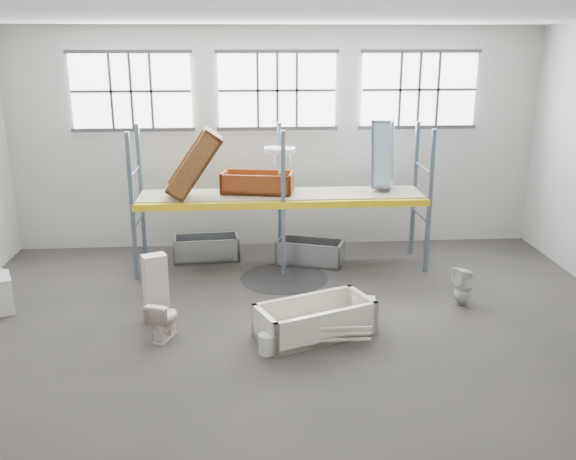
{
  "coord_description": "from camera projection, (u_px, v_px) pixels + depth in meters",
  "views": [
    {
      "loc": [
        -0.77,
        -9.48,
        4.75
      ],
      "look_at": [
        0.0,
        1.5,
        1.4
      ],
      "focal_mm": 39.78,
      "sensor_mm": 36.0,
      "label": 1
    }
  ],
  "objects": [
    {
      "name": "floor",
      "position": [
        294.0,
        340.0,
        10.5
      ],
      "size": [
        12.0,
        10.0,
        0.1
      ],
      "primitive_type": "cube",
      "color": "#4B4540",
      "rests_on": "ground"
    },
    {
      "name": "ceiling",
      "position": [
        295.0,
        14.0,
        9.01
      ],
      "size": [
        12.0,
        10.0,
        0.1
      ],
      "primitive_type": "cube",
      "color": "silver",
      "rests_on": "ground"
    },
    {
      "name": "wall_back",
      "position": [
        277.0,
        139.0,
        14.58
      ],
      "size": [
        12.0,
        0.1,
        5.0
      ],
      "primitive_type": "cube",
      "color": "#B2AFA5",
      "rests_on": "ground"
    },
    {
      "name": "wall_front",
      "position": [
        347.0,
        339.0,
        4.94
      ],
      "size": [
        12.0,
        0.1,
        5.0
      ],
      "primitive_type": "cube",
      "color": "#B7B3A9",
      "rests_on": "ground"
    },
    {
      "name": "window_left",
      "position": [
        131.0,
        91.0,
        13.94
      ],
      "size": [
        2.6,
        0.04,
        1.6
      ],
      "primitive_type": "cube",
      "color": "white",
      "rests_on": "wall_back"
    },
    {
      "name": "window_mid",
      "position": [
        277.0,
        90.0,
        14.15
      ],
      "size": [
        2.6,
        0.04,
        1.6
      ],
      "primitive_type": "cube",
      "color": "white",
      "rests_on": "wall_back"
    },
    {
      "name": "window_right",
      "position": [
        419.0,
        90.0,
        14.36
      ],
      "size": [
        2.6,
        0.04,
        1.6
      ],
      "primitive_type": "cube",
      "color": "white",
      "rests_on": "wall_back"
    },
    {
      "name": "rack_upright_la",
      "position": [
        132.0,
        208.0,
        12.62
      ],
      "size": [
        0.08,
        0.08,
        3.0
      ],
      "primitive_type": "cube",
      "color": "slate",
      "rests_on": "floor"
    },
    {
      "name": "rack_upright_lb",
      "position": [
        141.0,
        193.0,
        13.76
      ],
      "size": [
        0.08,
        0.08,
        3.0
      ],
      "primitive_type": "cube",
      "color": "slate",
      "rests_on": "floor"
    },
    {
      "name": "rack_upright_ma",
      "position": [
        283.0,
        205.0,
        12.82
      ],
      "size": [
        0.08,
        0.08,
        3.0
      ],
      "primitive_type": "cube",
      "color": "slate",
      "rests_on": "floor"
    },
    {
      "name": "rack_upright_mb",
      "position": [
        280.0,
        191.0,
        13.96
      ],
      "size": [
        0.08,
        0.08,
        3.0
      ],
      "primitive_type": "cube",
      "color": "slate",
      "rests_on": "floor"
    },
    {
      "name": "rack_upright_ra",
      "position": [
        430.0,
        202.0,
        13.02
      ],
      "size": [
        0.08,
        0.08,
        3.0
      ],
      "primitive_type": "cube",
      "color": "slate",
      "rests_on": "floor"
    },
    {
      "name": "rack_upright_rb",
      "position": [
        414.0,
        189.0,
        14.16
      ],
      "size": [
        0.08,
        0.08,
        3.0
      ],
      "primitive_type": "cube",
      "color": "slate",
      "rests_on": "floor"
    },
    {
      "name": "rack_beam_front",
      "position": [
        283.0,
        205.0,
        12.82
      ],
      "size": [
        6.0,
        0.1,
        0.14
      ],
      "primitive_type": "cube",
      "color": "yellow",
      "rests_on": "floor"
    },
    {
      "name": "rack_beam_back",
      "position": [
        280.0,
        191.0,
        13.96
      ],
      "size": [
        6.0,
        0.1,
        0.14
      ],
      "primitive_type": "cube",
      "color": "yellow",
      "rests_on": "floor"
    },
    {
      "name": "shelf_deck",
      "position": [
        281.0,
        194.0,
        13.36
      ],
      "size": [
        5.9,
        1.1,
        0.03
      ],
      "primitive_type": "cube",
      "color": "gray",
      "rests_on": "floor"
    },
    {
      "name": "wet_patch",
      "position": [
        284.0,
        278.0,
        13.06
      ],
      "size": [
        1.8,
        1.8,
        0.0
      ],
      "primitive_type": "cylinder",
      "color": "black",
      "rests_on": "floor"
    },
    {
      "name": "bathtub_beige",
      "position": [
        315.0,
        319.0,
        10.52
      ],
      "size": [
        2.1,
        1.55,
        0.56
      ],
      "primitive_type": null,
      "rotation": [
        0.0,
        0.0,
        0.39
      ],
      "color": "beige",
      "rests_on": "floor"
    },
    {
      "name": "cistern_spare",
      "position": [
        363.0,
        307.0,
        10.99
      ],
      "size": [
        0.42,
        0.26,
        0.37
      ],
      "primitive_type": "cube",
      "rotation": [
        0.0,
        0.0,
        -0.2
      ],
      "color": "beige",
      "rests_on": "bathtub_beige"
    },
    {
      "name": "sink_in_tub",
      "position": [
        305.0,
        311.0,
        11.1
      ],
      "size": [
        0.52,
        0.52,
        0.17
      ],
      "primitive_type": "imported",
      "rotation": [
        0.0,
        0.0,
        -0.07
      ],
      "color": "beige",
      "rests_on": "bathtub_beige"
    },
    {
      "name": "toilet_beige",
      "position": [
        164.0,
        319.0,
        10.4
      ],
      "size": [
        0.58,
        0.75,
        0.67
      ],
      "primitive_type": "imported",
      "rotation": [
        0.0,
        0.0,
        2.79
      ],
      "color": "silver",
      "rests_on": "floor"
    },
    {
      "name": "cistern_tall",
      "position": [
        156.0,
        288.0,
        10.94
      ],
      "size": [
        0.46,
        0.39,
        1.21
      ],
      "primitive_type": "cube",
      "rotation": [
        0.0,
        0.0,
        0.42
      ],
      "color": "beige",
      "rests_on": "floor"
    },
    {
      "name": "toilet_white",
      "position": [
        463.0,
        286.0,
        11.68
      ],
      "size": [
        0.43,
        0.42,
        0.72
      ],
      "primitive_type": "imported",
      "rotation": [
        0.0,
        0.0,
        -1.21
      ],
      "color": "silver",
      "rests_on": "floor"
    },
    {
      "name": "steel_tub_left",
      "position": [
        206.0,
        248.0,
        14.11
      ],
      "size": [
        1.48,
        0.79,
        0.52
      ],
      "primitive_type": null,
      "rotation": [
        0.0,
        0.0,
        0.09
      ],
      "color": "#B0B5B9",
      "rests_on": "floor"
    },
    {
      "name": "steel_tub_right",
      "position": [
        310.0,
        252.0,
        13.86
      ],
      "size": [
        1.55,
        1.09,
        0.52
      ],
      "primitive_type": null,
      "rotation": [
        0.0,
        0.0,
        -0.34
      ],
      "color": "#B6BABF",
      "rests_on": "floor"
    },
    {
      "name": "rust_tub_flat",
      "position": [
        257.0,
        182.0,
        13.37
      ],
      "size": [
        1.58,
        0.94,
        0.42
      ],
      "primitive_type": null,
      "rotation": [
        0.0,
        0.0,
        -0.18
      ],
      "color": "maroon",
      "rests_on": "shelf_deck"
    },
    {
      "name": "rust_tub_tilted",
      "position": [
        194.0,
        164.0,
        12.82
      ],
      "size": [
        1.24,
        0.77,
        1.46
      ],
      "primitive_type": null,
      "rotation": [
        0.0,
        -0.96,
        0.06
      ],
      "color": "brown",
      "rests_on": "shelf_deck"
    },
    {
      "name": "sink_on_shelf",
      "position": [
        280.0,
        173.0,
        12.96
      ],
      "size": [
        0.73,
        0.62,
        0.56
      ],
      "primitive_type": "imported",
      "rotation": [
        0.0,
        0.0,
        -0.24
      ],
      "color": "white",
      "rests_on": "rust_tub_flat"
    },
    {
      "name": "blue_tub_upright",
      "position": [
        383.0,
        152.0,
        13.49
      ],
      "size": [
        0.64,
        0.78,
        1.44
      ],
      "primitive_type": null,
      "rotation": [
        0.0,
        1.54,
        -0.33
      ],
      "color": "#82A9C6",
      "rests_on": "shelf_deck"
    },
    {
      "name": "bucket",
      "position": [
        267.0,
        344.0,
        9.93
      ],
      "size": [
        0.36,
        0.36,
        0.32
      ],
      "primitive_type": "cylinder",
      "rotation": [
        0.0,
        0.0,
        -0.43
      ],
      "color": "beige",
      "rests_on": "floor"
    }
  ]
}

